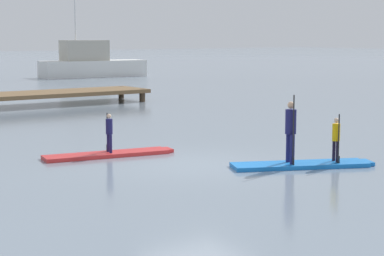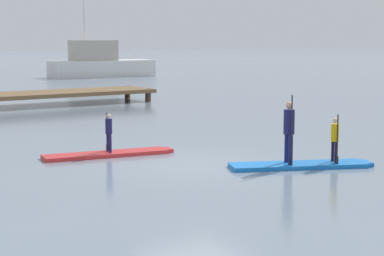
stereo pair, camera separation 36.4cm
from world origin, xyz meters
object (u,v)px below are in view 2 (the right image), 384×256
object	(u,v)px
paddleboard_near	(109,154)
fishing_boat_green_midground	(99,63)
paddler_adult	(289,128)
paddleboard_far	(301,165)
paddler_child_solo	(109,131)
paddler_child_front	(335,138)

from	to	relation	value
paddleboard_near	fishing_boat_green_midground	bearing A→B (deg)	64.05
paddler_adult	paddleboard_far	bearing A→B (deg)	-23.22
paddleboard_near	fishing_boat_green_midground	size ratio (longest dim) A/B	0.44
paddler_child_solo	paddler_adult	size ratio (longest dim) A/B	0.62
paddler_child_solo	fishing_boat_green_midground	distance (m)	35.04
paddleboard_far	paddler_child_front	world-z (taller)	paddler_child_front
paddler_child_solo	paddleboard_far	bearing A→B (deg)	-52.11
paddler_child_solo	paddler_child_front	xyz separation A→B (m)	(3.89, -4.39, 0.03)
paddleboard_near	paddler_child_front	xyz separation A→B (m)	(3.90, -4.38, 0.66)
paddler_child_solo	fishing_boat_green_midground	bearing A→B (deg)	64.06
paddler_child_solo	paddler_adult	bearing A→B (deg)	-53.97
paddleboard_near	paddler_child_solo	bearing A→B (deg)	46.42
paddleboard_far	fishing_boat_green_midground	xyz separation A→B (m)	(12.19, 35.54, 1.00)
paddler_child_solo	paddler_adult	world-z (taller)	paddler_adult
paddleboard_far	paddler_adult	bearing A→B (deg)	156.78
paddler_child_solo	paddler_child_front	bearing A→B (deg)	-48.43
paddler_adult	paddler_child_front	bearing A→B (deg)	-24.82
fishing_boat_green_midground	paddleboard_near	bearing A→B (deg)	-115.95
paddler_child_solo	fishing_boat_green_midground	xyz separation A→B (m)	(15.33, 31.51, 0.38)
paddler_adult	paddleboard_near	bearing A→B (deg)	126.22
paddleboard_near	fishing_boat_green_midground	world-z (taller)	fishing_boat_green_midground
paddleboard_near	paddler_adult	distance (m)	4.91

